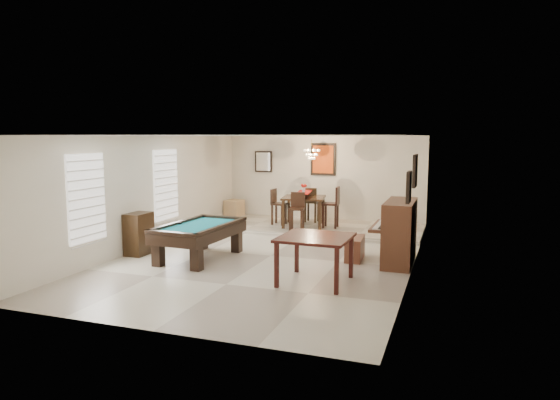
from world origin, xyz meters
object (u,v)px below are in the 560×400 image
Objects in this scene: apothecary_chest at (139,234)px; dining_chair_west at (279,207)px; upright_piano at (392,232)px; dining_table at (304,209)px; corner_bench at (234,208)px; dining_chair_south at (297,212)px; piano_bench at (355,248)px; dining_chair_north at (312,205)px; dining_chair_east at (331,207)px; square_table at (315,259)px; chandelier at (312,150)px; pool_table at (200,242)px; flower_vase at (304,188)px.

dining_chair_west is (1.87, 3.93, 0.16)m from apothecary_chest.
apothecary_chest is (-5.32, -1.12, -0.18)m from upright_piano.
dining_table reaches higher than apothecary_chest.
upright_piano is 2.77× the size of corner_bench.
apothecary_chest is 4.86m from corner_bench.
apothecary_chest is 0.92× the size of dining_chair_south.
dining_chair_north is at bearing 118.87° from piano_bench.
dining_chair_east is at bearing 136.34° from dining_chair_north.
piano_bench is at bearing 179.37° from upright_piano.
chandelier is at bearing 106.67° from square_table.
dining_chair_east is (0.75, 0.01, 0.09)m from dining_table.
dining_chair_south reaches higher than dining_chair_north.
upright_piano is at bearing 32.12° from dining_chair_east.
piano_bench is at bearing -54.86° from dining_table.
dining_chair_south reaches higher than dining_chair_west.
square_table reaches higher than piano_bench.
dining_table is 1.13× the size of dining_chair_west.
pool_table is at bearing 162.65° from square_table.
piano_bench is 4.70m from apothecary_chest.
flower_vase reaches higher than dining_chair_west.
upright_piano reaches higher than piano_bench.
upright_piano is 3.38m from dining_chair_south.
corner_bench is at bearing 65.54° from dining_chair_west.
apothecary_chest is 0.92× the size of dining_chair_west.
dining_chair_east is (0.75, 0.01, -0.50)m from flower_vase.
chandelier reaches higher than flower_vase.
dining_chair_west is (-2.69, 2.80, 0.38)m from piano_bench.
dining_chair_north is (0.03, 0.72, 0.03)m from dining_table.
dining_chair_south is 1.08m from dining_chair_west.
pool_table is 2.32× the size of apothecary_chest.
dining_chair_north is 1.04m from dining_chair_west.
dining_chair_north reaches higher than apothecary_chest.
chandelier is (-0.58, 0.11, 1.52)m from dining_chair_east.
flower_vase is (0.00, 0.00, 0.59)m from dining_table.
piano_bench is 3.43m from dining_table.
square_table is at bearing -150.81° from dining_chair_west.
dining_table is at bearing -145.97° from chandelier.
upright_piano is at bearing -0.63° from piano_bench.
dining_chair_east is at bearing -87.13° from dining_chair_west.
dining_chair_east is (3.35, 3.94, 0.22)m from apothecary_chest.
pool_table is at bearing 3.97° from apothecary_chest.
upright_piano reaches higher than square_table.
square_table is 2.02× the size of chandelier.
dining_table is at bearing -88.10° from dining_chair_west.
flower_vase is at bearing -20.28° from corner_bench.
dining_chair_north reaches higher than square_table.
dining_chair_south is at bearing -46.16° from dining_chair_east.
pool_table is 3.31m from dining_chair_south.
square_table is 1.32× the size of apothecary_chest.
piano_bench is 0.85× the size of dining_chair_south.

